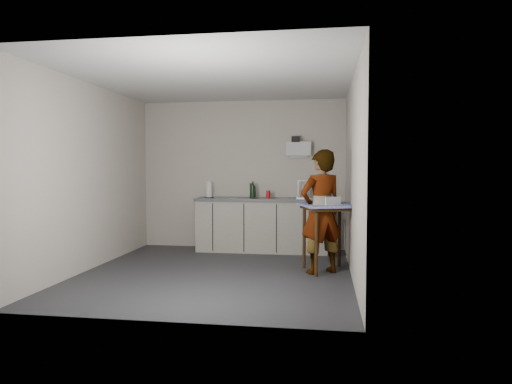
# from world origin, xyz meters

# --- Properties ---
(ground) EXTENTS (4.00, 4.00, 0.00)m
(ground) POSITION_xyz_m (0.00, 0.00, 0.00)
(ground) COLOR #27272C
(ground) RESTS_ON ground
(wall_back) EXTENTS (3.60, 0.02, 2.60)m
(wall_back) POSITION_xyz_m (0.00, 1.99, 1.30)
(wall_back) COLOR beige
(wall_back) RESTS_ON ground
(wall_right) EXTENTS (0.02, 4.00, 2.60)m
(wall_right) POSITION_xyz_m (1.79, 0.00, 1.30)
(wall_right) COLOR beige
(wall_right) RESTS_ON ground
(wall_left) EXTENTS (0.02, 4.00, 2.60)m
(wall_left) POSITION_xyz_m (-1.79, 0.00, 1.30)
(wall_left) COLOR beige
(wall_left) RESTS_ON ground
(ceiling) EXTENTS (3.60, 4.00, 0.01)m
(ceiling) POSITION_xyz_m (0.00, 0.00, 2.60)
(ceiling) COLOR white
(ceiling) RESTS_ON wall_back
(kitchen_counter) EXTENTS (2.24, 0.62, 0.91)m
(kitchen_counter) POSITION_xyz_m (0.40, 1.70, 0.43)
(kitchen_counter) COLOR black
(kitchen_counter) RESTS_ON ground
(wall_shelf) EXTENTS (0.42, 0.18, 0.37)m
(wall_shelf) POSITION_xyz_m (1.00, 1.92, 1.75)
(wall_shelf) COLOR white
(wall_shelf) RESTS_ON ground
(side_table) EXTENTS (0.92, 0.92, 0.93)m
(side_table) POSITION_xyz_m (1.50, 0.32, 0.81)
(side_table) COLOR #3D220D
(side_table) RESTS_ON ground
(standing_man) EXTENTS (0.73, 0.66, 1.66)m
(standing_man) POSITION_xyz_m (1.40, 0.19, 0.83)
(standing_man) COLOR #B2A593
(standing_man) RESTS_ON ground
(soap_bottle) EXTENTS (0.15, 0.15, 0.28)m
(soap_bottle) POSITION_xyz_m (0.24, 1.69, 1.05)
(soap_bottle) COLOR black
(soap_bottle) RESTS_ON kitchen_counter
(soda_can) EXTENTS (0.07, 0.07, 0.13)m
(soda_can) POSITION_xyz_m (0.50, 1.69, 0.97)
(soda_can) COLOR red
(soda_can) RESTS_ON kitchen_counter
(dark_bottle) EXTENTS (0.07, 0.07, 0.25)m
(dark_bottle) POSITION_xyz_m (0.22, 1.69, 1.03)
(dark_bottle) COLOR black
(dark_bottle) RESTS_ON kitchen_counter
(paper_towel) EXTENTS (0.16, 0.16, 0.28)m
(paper_towel) POSITION_xyz_m (-0.51, 1.61, 1.04)
(paper_towel) COLOR black
(paper_towel) RESTS_ON kitchen_counter
(dish_rack) EXTENTS (0.44, 0.33, 0.31)m
(dish_rack) POSITION_xyz_m (1.19, 1.73, 0.98)
(dish_rack) COLOR white
(dish_rack) RESTS_ON kitchen_counter
(bakery_box) EXTENTS (0.38, 0.38, 0.37)m
(bakery_box) POSITION_xyz_m (1.47, 0.29, 1.01)
(bakery_box) COLOR white
(bakery_box) RESTS_ON side_table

